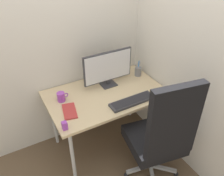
{
  "coord_description": "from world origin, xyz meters",
  "views": [
    {
      "loc": [
        -0.91,
        -1.75,
        2.09
      ],
      "look_at": [
        0.03,
        -0.07,
        0.81
      ],
      "focal_mm": 37.26,
      "sensor_mm": 36.0,
      "label": 1
    }
  ],
  "objects_px": {
    "coffee_mug": "(61,97)",
    "desk_clamp_accessory": "(65,126)",
    "office_chair": "(161,135)",
    "notebook": "(70,111)",
    "pen_holder": "(138,71)",
    "monitor": "(108,68)",
    "mouse": "(162,92)",
    "keyboard": "(132,101)"
  },
  "relations": [
    {
      "from": "mouse",
      "to": "pen_holder",
      "type": "relative_size",
      "value": 0.55
    },
    {
      "from": "keyboard",
      "to": "coffee_mug",
      "type": "height_order",
      "value": "coffee_mug"
    },
    {
      "from": "office_chair",
      "to": "notebook",
      "type": "distance_m",
      "value": 0.86
    },
    {
      "from": "keyboard",
      "to": "desk_clamp_accessory",
      "type": "relative_size",
      "value": 6.23
    },
    {
      "from": "monitor",
      "to": "mouse",
      "type": "distance_m",
      "value": 0.62
    },
    {
      "from": "office_chair",
      "to": "coffee_mug",
      "type": "bearing_deg",
      "value": 129.62
    },
    {
      "from": "office_chair",
      "to": "desk_clamp_accessory",
      "type": "xyz_separation_m",
      "value": [
        -0.74,
        0.37,
        0.15
      ]
    },
    {
      "from": "keyboard",
      "to": "notebook",
      "type": "height_order",
      "value": "keyboard"
    },
    {
      "from": "office_chair",
      "to": "monitor",
      "type": "xyz_separation_m",
      "value": [
        -0.1,
        0.8,
        0.32
      ]
    },
    {
      "from": "office_chair",
      "to": "coffee_mug",
      "type": "xyz_separation_m",
      "value": [
        -0.64,
        0.77,
        0.16
      ]
    },
    {
      "from": "office_chair",
      "to": "monitor",
      "type": "distance_m",
      "value": 0.87
    },
    {
      "from": "pen_holder",
      "to": "notebook",
      "type": "relative_size",
      "value": 0.78
    },
    {
      "from": "coffee_mug",
      "to": "keyboard",
      "type": "bearing_deg",
      "value": -31.4
    },
    {
      "from": "monitor",
      "to": "keyboard",
      "type": "relative_size",
      "value": 1.18
    },
    {
      "from": "mouse",
      "to": "notebook",
      "type": "distance_m",
      "value": 0.96
    },
    {
      "from": "office_chair",
      "to": "keyboard",
      "type": "height_order",
      "value": "office_chair"
    },
    {
      "from": "keyboard",
      "to": "coffee_mug",
      "type": "bearing_deg",
      "value": 148.6
    },
    {
      "from": "keyboard",
      "to": "coffee_mug",
      "type": "xyz_separation_m",
      "value": [
        -0.59,
        0.36,
        0.03
      ]
    },
    {
      "from": "desk_clamp_accessory",
      "to": "mouse",
      "type": "bearing_deg",
      "value": 0.37
    },
    {
      "from": "pen_holder",
      "to": "desk_clamp_accessory",
      "type": "distance_m",
      "value": 1.13
    },
    {
      "from": "mouse",
      "to": "pen_holder",
      "type": "height_order",
      "value": "pen_holder"
    },
    {
      "from": "keyboard",
      "to": "mouse",
      "type": "height_order",
      "value": "mouse"
    },
    {
      "from": "mouse",
      "to": "desk_clamp_accessory",
      "type": "distance_m",
      "value": 1.05
    },
    {
      "from": "keyboard",
      "to": "pen_holder",
      "type": "distance_m",
      "value": 0.53
    },
    {
      "from": "desk_clamp_accessory",
      "to": "notebook",
      "type": "bearing_deg",
      "value": 59.79
    },
    {
      "from": "office_chair",
      "to": "keyboard",
      "type": "distance_m",
      "value": 0.43
    },
    {
      "from": "desk_clamp_accessory",
      "to": "office_chair",
      "type": "bearing_deg",
      "value": -26.63
    },
    {
      "from": "keyboard",
      "to": "desk_clamp_accessory",
      "type": "distance_m",
      "value": 0.7
    },
    {
      "from": "notebook",
      "to": "monitor",
      "type": "bearing_deg",
      "value": 35.92
    },
    {
      "from": "monitor",
      "to": "pen_holder",
      "type": "height_order",
      "value": "monitor"
    },
    {
      "from": "office_chair",
      "to": "mouse",
      "type": "distance_m",
      "value": 0.51
    },
    {
      "from": "pen_holder",
      "to": "notebook",
      "type": "xyz_separation_m",
      "value": [
        -0.93,
        -0.24,
        -0.05
      ]
    },
    {
      "from": "office_chair",
      "to": "pen_holder",
      "type": "height_order",
      "value": "office_chair"
    },
    {
      "from": "monitor",
      "to": "desk_clamp_accessory",
      "type": "relative_size",
      "value": 7.36
    },
    {
      "from": "monitor",
      "to": "pen_holder",
      "type": "distance_m",
      "value": 0.43
    },
    {
      "from": "mouse",
      "to": "desk_clamp_accessory",
      "type": "height_order",
      "value": "desk_clamp_accessory"
    },
    {
      "from": "pen_holder",
      "to": "coffee_mug",
      "type": "height_order",
      "value": "pen_holder"
    },
    {
      "from": "coffee_mug",
      "to": "desk_clamp_accessory",
      "type": "xyz_separation_m",
      "value": [
        -0.11,
        -0.4,
        -0.01
      ]
    },
    {
      "from": "notebook",
      "to": "mouse",
      "type": "bearing_deg",
      "value": 0.89
    },
    {
      "from": "pen_holder",
      "to": "keyboard",
      "type": "bearing_deg",
      "value": -130.51
    },
    {
      "from": "office_chair",
      "to": "desk_clamp_accessory",
      "type": "relative_size",
      "value": 16.1
    },
    {
      "from": "coffee_mug",
      "to": "desk_clamp_accessory",
      "type": "relative_size",
      "value": 1.51
    }
  ]
}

